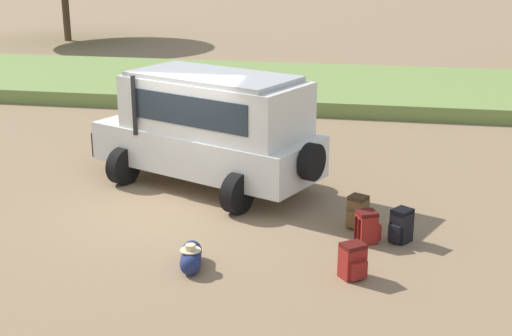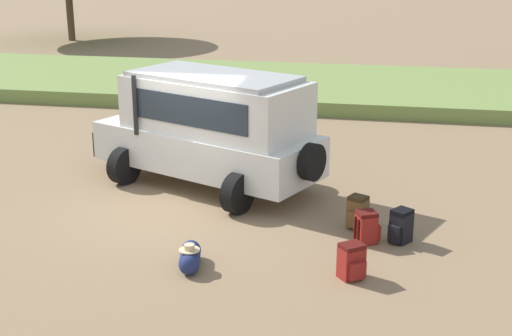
{
  "view_description": "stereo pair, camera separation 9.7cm",
  "coord_description": "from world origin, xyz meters",
  "views": [
    {
      "loc": [
        4.1,
        -12.68,
        5.07
      ],
      "look_at": [
        1.76,
        -0.28,
        1.0
      ],
      "focal_mm": 50.0,
      "sensor_mm": 36.0,
      "label": 1
    },
    {
      "loc": [
        4.19,
        -12.66,
        5.07
      ],
      "look_at": [
        1.76,
        -0.28,
        1.0
      ],
      "focal_mm": 50.0,
      "sensor_mm": 36.0,
      "label": 2
    }
  ],
  "objects": [
    {
      "name": "ground_plane",
      "position": [
        0.0,
        0.0,
        0.0
      ],
      "size": [
        320.0,
        320.0,
        0.0
      ],
      "primitive_type": "plane",
      "color": "#8C7051"
    },
    {
      "name": "grass_bank",
      "position": [
        0.0,
        11.47,
        0.22
      ],
      "size": [
        120.0,
        7.0,
        0.44
      ],
      "color": "olive",
      "rests_on": "ground_plane"
    },
    {
      "name": "safari_vehicle",
      "position": [
        0.46,
        1.39,
        1.29
      ],
      "size": [
        5.38,
        3.84,
        2.44
      ],
      "color": "silver",
      "rests_on": "ground_plane"
    },
    {
      "name": "backpack_beside_front_wheel",
      "position": [
        3.67,
        -0.38,
        0.3
      ],
      "size": [
        0.42,
        0.44,
        0.61
      ],
      "color": "brown",
      "rests_on": "ground_plane"
    },
    {
      "name": "backpack_cluster_center",
      "position": [
        4.45,
        -0.9,
        0.29
      ],
      "size": [
        0.44,
        0.48,
        0.6
      ],
      "color": "black",
      "rests_on": "ground_plane"
    },
    {
      "name": "backpack_near_rear_wheel",
      "position": [
        3.87,
        -1.03,
        0.28
      ],
      "size": [
        0.48,
        0.43,
        0.58
      ],
      "color": "maroon",
      "rests_on": "ground_plane"
    },
    {
      "name": "backpack_outermost",
      "position": [
        3.71,
        -2.46,
        0.28
      ],
      "size": [
        0.48,
        0.48,
        0.57
      ],
      "color": "maroon",
      "rests_on": "ground_plane"
    },
    {
      "name": "duffel_bag_low_black_case",
      "position": [
        1.12,
        -2.56,
        0.17
      ],
      "size": [
        0.45,
        0.89,
        0.43
      ],
      "color": "navy",
      "rests_on": "ground_plane"
    }
  ]
}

